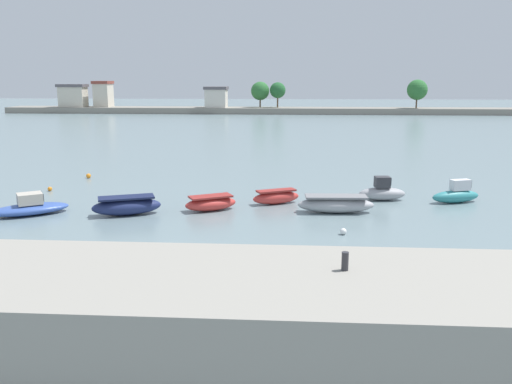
{
  "coord_description": "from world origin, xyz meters",
  "views": [
    {
      "loc": [
        5.8,
        -23.53,
        8.55
      ],
      "look_at": [
        3.3,
        13.58,
        0.61
      ],
      "focal_mm": 37.64,
      "sensor_mm": 36.0,
      "label": 1
    }
  ],
  "objects": [
    {
      "name": "moored_boat_2",
      "position": [
        -4.62,
        8.93,
        0.58
      ],
      "size": [
        4.58,
        2.98,
        1.19
      ],
      "rotation": [
        0.0,
        0.0,
        0.37
      ],
      "color": "navy",
      "rests_on": "ground"
    },
    {
      "name": "moored_boat_6",
      "position": [
        12.25,
        14.26,
        0.59
      ],
      "size": [
        3.41,
        1.6,
        1.7
      ],
      "rotation": [
        0.0,
        0.0,
        0.09
      ],
      "color": "#9E9EA3",
      "rests_on": "ground"
    },
    {
      "name": "moored_boat_4",
      "position": [
        4.76,
        12.62,
        0.48
      ],
      "size": [
        3.51,
        2.34,
        0.99
      ],
      "rotation": [
        0.0,
        0.0,
        0.44
      ],
      "color": "#C63833",
      "rests_on": "ground"
    },
    {
      "name": "seawall_embankment",
      "position": [
        0.0,
        -8.01,
        1.31
      ],
      "size": [
        68.79,
        6.21,
        2.61
      ],
      "primitive_type": "cube",
      "color": "gray",
      "rests_on": "ground"
    },
    {
      "name": "mooring_buoy_1",
      "position": [
        -11.82,
        21.24,
        0.2
      ],
      "size": [
        0.41,
        0.41,
        0.41
      ],
      "primitive_type": "sphere",
      "color": "orange",
      "rests_on": "ground"
    },
    {
      "name": "mooring_bollard",
      "position": [
        7.52,
        -7.38,
        2.91
      ],
      "size": [
        0.22,
        0.22,
        0.6
      ],
      "primitive_type": "cylinder",
      "color": "#2D2D33",
      "rests_on": "seawall_embankment"
    },
    {
      "name": "distant_shoreline",
      "position": [
        -4.41,
        108.54,
        1.95
      ],
      "size": [
        129.12,
        8.1,
        8.15
      ],
      "color": "gray",
      "rests_on": "ground"
    },
    {
      "name": "ground_plane",
      "position": [
        0.0,
        0.0,
        0.0
      ],
      "size": [
        400.0,
        400.0,
        0.0
      ],
      "primitive_type": "plane",
      "color": "slate"
    },
    {
      "name": "moored_boat_5",
      "position": [
        8.69,
        10.44,
        0.54
      ],
      "size": [
        4.97,
        1.77,
        1.12
      ],
      "rotation": [
        0.0,
        0.0,
        0.04
      ],
      "color": "#9E9EA3",
      "rests_on": "ground"
    },
    {
      "name": "mooring_buoy_3",
      "position": [
        8.72,
        5.4,
        0.18
      ],
      "size": [
        0.37,
        0.37,
        0.37
      ],
      "primitive_type": "sphere",
      "color": "white",
      "rests_on": "ground"
    },
    {
      "name": "mooring_buoy_0",
      "position": [
        -12.76,
        15.71,
        0.17
      ],
      "size": [
        0.34,
        0.34,
        0.34
      ],
      "primitive_type": "sphere",
      "color": "orange",
      "rests_on": "ground"
    },
    {
      "name": "moored_boat_7",
      "position": [
        17.3,
        13.85,
        0.57
      ],
      "size": [
        3.75,
        2.18,
        1.62
      ],
      "rotation": [
        0.0,
        0.0,
        0.32
      ],
      "color": "teal",
      "rests_on": "ground"
    },
    {
      "name": "moored_boat_3",
      "position": [
        0.53,
        10.44,
        0.48
      ],
      "size": [
        3.71,
        2.82,
        0.99
      ],
      "rotation": [
        0.0,
        0.0,
        0.48
      ],
      "color": "#C63833",
      "rests_on": "ground"
    },
    {
      "name": "moored_boat_1",
      "position": [
        -10.8,
        8.57,
        0.47
      ],
      "size": [
        5.04,
        4.18,
        1.39
      ],
      "rotation": [
        0.0,
        0.0,
        0.57
      ],
      "color": "#3856A8",
      "rests_on": "ground"
    }
  ]
}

